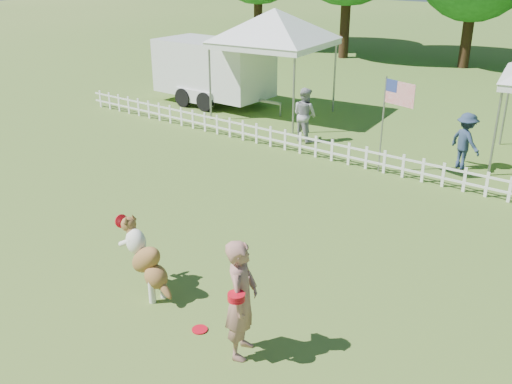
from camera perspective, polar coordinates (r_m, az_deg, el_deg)
ground at (r=9.53m, az=-7.54°, el=-9.82°), size 120.00×120.00×0.00m
picket_fence at (r=14.66m, az=11.83°, el=3.17°), size 22.00×0.08×0.60m
handler at (r=7.69m, az=-1.44°, el=-10.66°), size 0.63×0.74×1.73m
dog at (r=9.25m, az=-10.88°, el=-6.71°), size 1.23×0.58×1.22m
frisbee_on_turf at (r=8.62m, az=-5.65°, el=-13.53°), size 0.30×0.30×0.02m
canopy_tent_left at (r=19.22m, az=1.82°, el=12.61°), size 3.67×3.67×3.42m
cargo_trailer at (r=21.06m, az=-4.27°, el=11.90°), size 5.22×2.32×2.29m
flag_pole at (r=14.39m, az=12.52°, el=6.52°), size 0.92×0.35×2.41m
spectator_a at (r=16.69m, az=4.89°, el=7.72°), size 0.87×0.75×1.57m
spectator_b at (r=15.37m, az=20.22°, el=4.81°), size 1.08×0.93×1.45m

